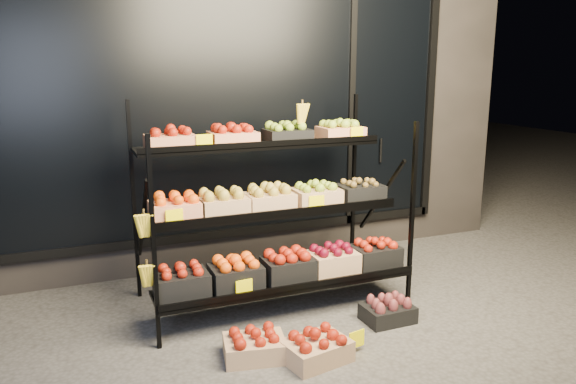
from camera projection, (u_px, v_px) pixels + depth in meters
name	position (u px, v px, depth m)	size (l,w,h in m)	color
ground	(304.00, 333.00, 4.13)	(24.00, 24.00, 0.00)	#514F4C
building	(208.00, 81.00, 6.07)	(6.00, 2.08, 3.50)	#2D2826
display_rack	(273.00, 210.00, 4.49)	(2.18, 1.02, 1.73)	black
tag_floor_b	(356.00, 344.00, 3.84)	(0.13, 0.01, 0.12)	#FFEE00
floor_crate_left	(254.00, 345.00, 3.76)	(0.46, 0.37, 0.20)	tan
floor_crate_midright	(316.00, 347.00, 3.72)	(0.47, 0.38, 0.21)	tan
floor_crate_right	(388.00, 310.00, 4.30)	(0.38, 0.28, 0.19)	black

